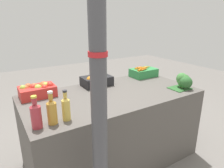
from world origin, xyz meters
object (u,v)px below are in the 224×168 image
support_pole (98,56)px  broccoli_pile (184,81)px  apple_crate (38,90)px  orange_crate (96,80)px  juice_bottle_golden (66,108)px  carrot_crate (143,72)px  juice_bottle_ruby (36,115)px  juice_bottle_amber (52,111)px

support_pole → broccoli_pile: support_pole is taller
broccoli_pile → apple_crate: bearing=156.9°
orange_crate → juice_bottle_golden: 0.84m
orange_crate → broccoli_pile: broccoli_pile is taller
apple_crate → juice_bottle_golden: juice_bottle_golden is taller
carrot_crate → support_pole: bearing=-140.8°
carrot_crate → juice_bottle_ruby: 1.62m
apple_crate → broccoli_pile: 1.55m
juice_bottle_ruby → juice_bottle_golden: juice_bottle_ruby is taller
support_pole → juice_bottle_amber: (-0.19, 0.37, -0.44)m
carrot_crate → juice_bottle_amber: juice_bottle_amber is taller
apple_crate → orange_crate: same height
support_pole → juice_bottle_golden: (-0.09, 0.37, -0.44)m
support_pole → apple_crate: size_ratio=7.97×
carrot_crate → juice_bottle_golden: juice_bottle_golden is taller
support_pole → juice_bottle_ruby: bearing=129.8°
juice_bottle_amber → support_pole: bearing=-62.1°
apple_crate → carrot_crate: bearing=-0.2°
orange_crate → support_pole: bearing=-116.6°
support_pole → orange_crate: bearing=63.4°
carrot_crate → juice_bottle_ruby: bearing=-157.8°
orange_crate → apple_crate: bearing=179.2°
support_pole → carrot_crate: 1.62m
apple_crate → carrot_crate: carrot_crate is taller
broccoli_pile → juice_bottle_amber: size_ratio=0.87×
support_pole → orange_crate: 1.19m
orange_crate → carrot_crate: size_ratio=1.00×
juice_bottle_ruby → apple_crate: bearing=76.7°
carrot_crate → juice_bottle_golden: (-1.29, -0.61, 0.04)m
apple_crate → juice_bottle_amber: bearing=-93.2°
juice_bottle_amber → juice_bottle_golden: (0.11, 0.00, -0.00)m
broccoli_pile → juice_bottle_ruby: (-1.57, -0.01, 0.02)m
support_pole → juice_bottle_golden: bearing=103.4°
juice_bottle_amber → broccoli_pile: bearing=0.4°
juice_bottle_ruby → support_pole: bearing=-50.2°
carrot_crate → juice_bottle_ruby: (-1.50, -0.61, 0.04)m
carrot_crate → juice_bottle_golden: bearing=-154.5°
apple_crate → broccoli_pile: (1.42, -0.61, 0.01)m
support_pole → apple_crate: (-0.16, 0.98, -0.47)m
broccoli_pile → juice_bottle_amber: bearing=-179.6°
apple_crate → juice_bottle_amber: (-0.03, -0.62, 0.03)m
orange_crate → broccoli_pile: (0.77, -0.60, 0.02)m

